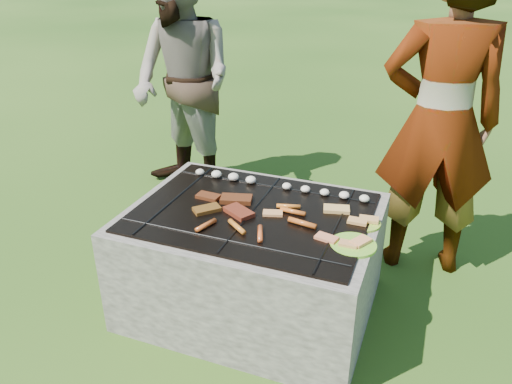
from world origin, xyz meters
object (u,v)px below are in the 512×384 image
at_px(cook, 440,122).
at_px(bystander, 183,82).
at_px(plate_near, 354,244).
at_px(plate_far, 362,222).
at_px(fire_pit, 253,263).

relative_size(cook, bystander, 1.03).
bearing_deg(plate_near, plate_far, 90.13).
distance_m(cook, bystander, 1.94).
bearing_deg(cook, plate_far, 55.59).
xyz_separation_m(plate_near, bystander, (-1.61, 1.34, 0.32)).
height_order(plate_far, plate_near, same).
height_order(plate_near, bystander, bystander).
distance_m(fire_pit, plate_near, 0.66).
distance_m(plate_near, cook, 1.03).
bearing_deg(fire_pit, cook, 43.08).
height_order(plate_far, bystander, bystander).
relative_size(plate_far, bystander, 0.11).
bearing_deg(bystander, plate_near, -16.69).
relative_size(plate_near, bystander, 0.15).
relative_size(fire_pit, plate_near, 4.73).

